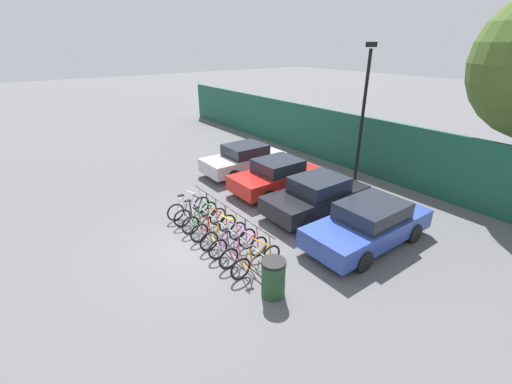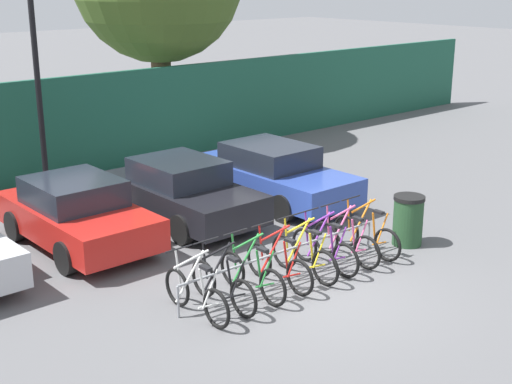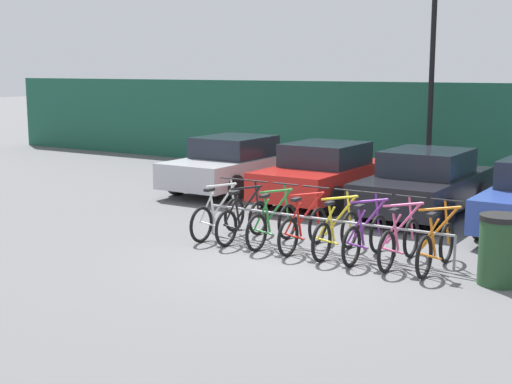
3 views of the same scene
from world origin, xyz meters
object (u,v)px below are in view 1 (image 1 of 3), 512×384
Objects in this scene: bicycle_black at (196,213)px; car_black at (317,196)px; bicycle_yellow at (224,235)px; bicycle_purple at (233,242)px; bicycle_green at (204,220)px; bicycle_red at (214,227)px; car_blue at (369,224)px; bicycle_orange at (256,261)px; trash_bin at (273,278)px; car_silver at (244,159)px; lamp_post at (364,108)px; bicycle_white at (189,207)px; bicycle_pink at (244,251)px; car_red at (276,176)px; bike_rack at (222,226)px.

car_black is (1.99, 3.99, 0.31)m from bicycle_black.
bicycle_purple is (0.53, 0.00, 0.00)m from bicycle_yellow.
bicycle_green and bicycle_red have the same top height.
bicycle_orange is at bearing -103.36° from car_blue.
car_silver is at bearing 149.94° from trash_bin.
bicycle_red is at bearing -85.74° from lamp_post.
bicycle_white and bicycle_pink have the same top height.
bicycle_pink is 7.52m from car_silver.
bicycle_orange is 5.79m from car_red.
car_black reaches higher than bicycle_white.
bike_rack is at bearing 154.08° from bicycle_yellow.
bike_rack is at bearing 173.36° from bicycle_orange.
car_black reaches higher than bicycle_red.
lamp_post is (-3.82, 4.23, 2.63)m from car_blue.
bicycle_green is 0.43× the size of car_red.
bike_rack is 0.40m from bicycle_yellow.
bicycle_white is 1.00× the size of bicycle_purple.
car_black is (-1.60, 3.99, 0.31)m from bicycle_orange.
car_red is at bearing 133.88° from bicycle_pink.
car_blue reaches higher than bicycle_pink.
bike_rack is 3.11m from trash_bin.
car_black is at bearing 59.80° from bicycle_black.
bicycle_orange is 0.39× the size of car_blue.
bicycle_black is 1.00× the size of bicycle_red.
bicycle_pink is (1.74, 0.00, 0.00)m from bicycle_red.
bicycle_black is at bearing -174.43° from bike_rack.
lamp_post reaches higher than bicycle_purple.
bicycle_green is at bearing -108.82° from car_black.
bicycle_black is 1.00× the size of bicycle_pink.
bicycle_black is 1.26m from bicycle_red.
bicycle_yellow and bicycle_pink have the same top height.
bicycle_pink is 4.04m from car_blue.
bicycle_yellow reaches higher than trash_bin.
lamp_post is (1.21, 7.97, 2.94)m from bicycle_white.
bicycle_yellow is at bearing 178.33° from bicycle_purple.
car_blue is (2.61, 3.75, 0.31)m from bicycle_yellow.
bicycle_black is 0.43× the size of car_red.
bicycle_purple is 1.19m from bicycle_orange.
car_black is (-1.01, 3.99, 0.31)m from bicycle_pink.
bicycle_pink is at bearing -73.66° from lamp_post.
bike_rack is 1.19× the size of car_red.
bike_rack is 2.74× the size of bicycle_white.
car_red and car_blue have the same top height.
trash_bin is at bearing -6.84° from bike_rack.
lamp_post is at bearing 95.40° from bicycle_yellow.
bicycle_white reaches higher than trash_bin.
bicycle_black is at bearing 3.12° from bicycle_white.
bicycle_pink is 1.66× the size of trash_bin.
bicycle_yellow is 1.66× the size of trash_bin.
bicycle_green is 0.42× the size of car_black.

